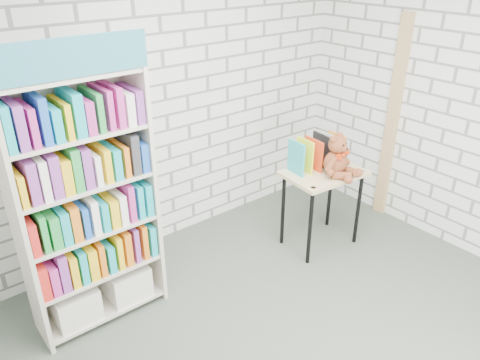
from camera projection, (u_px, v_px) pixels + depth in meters
room_shell at (315, 124)px, 2.49m from camera, size 4.52×4.02×2.81m
bookshelf at (86, 204)px, 3.33m from camera, size 0.97×0.38×2.17m
display_table at (323, 182)px, 4.35m from camera, size 0.76×0.56×0.78m
table_books at (317, 152)px, 4.32m from camera, size 0.52×0.27×0.30m
teddy_bear at (338, 159)px, 4.17m from camera, size 0.35×0.34×0.39m
door_trim at (392, 121)px, 4.73m from camera, size 0.05×0.12×2.10m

